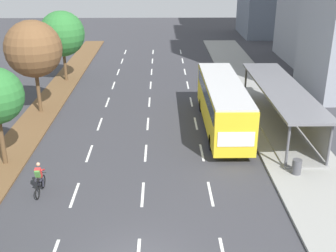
{
  "coord_description": "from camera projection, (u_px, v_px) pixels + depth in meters",
  "views": [
    {
      "loc": [
        0.98,
        -13.26,
        11.45
      ],
      "look_at": [
        1.41,
        11.69,
        1.2
      ],
      "focal_mm": 44.86,
      "sensor_mm": 36.0,
      "label": 1
    }
  ],
  "objects": [
    {
      "name": "median_strip",
      "position": [
        50.0,
        102.0,
        34.94
      ],
      "size": [
        2.6,
        52.0,
        0.12
      ],
      "primitive_type": "cube",
      "color": "brown",
      "rests_on": "ground"
    },
    {
      "name": "sidewalk_right",
      "position": [
        259.0,
        100.0,
        35.22
      ],
      "size": [
        4.5,
        52.0,
        0.15
      ],
      "primitive_type": "cube",
      "color": "gray",
      "rests_on": "ground"
    },
    {
      "name": "lane_divider_left",
      "position": [
        104.0,
        112.0,
        32.73
      ],
      "size": [
        0.14,
        45.99,
        0.01
      ],
      "color": "white",
      "rests_on": "ground"
    },
    {
      "name": "lane_divider_center",
      "position": [
        149.0,
        112.0,
        32.78
      ],
      "size": [
        0.14,
        45.99,
        0.01
      ],
      "color": "white",
      "rests_on": "ground"
    },
    {
      "name": "lane_divider_right",
      "position": [
        193.0,
        112.0,
        32.84
      ],
      "size": [
        0.14,
        45.99,
        0.01
      ],
      "color": "white",
      "rests_on": "ground"
    },
    {
      "name": "bus_shelter",
      "position": [
        284.0,
        103.0,
        29.2
      ],
      "size": [
        2.9,
        13.47,
        2.86
      ],
      "color": "gray",
      "rests_on": "sidewalk_right"
    },
    {
      "name": "bus",
      "position": [
        223.0,
        101.0,
        28.98
      ],
      "size": [
        2.54,
        11.29,
        3.37
      ],
      "color": "yellow",
      "rests_on": "ground"
    },
    {
      "name": "cyclist",
      "position": [
        39.0,
        180.0,
        21.4
      ],
      "size": [
        0.46,
        1.82,
        1.71
      ],
      "color": "black",
      "rests_on": "ground"
    },
    {
      "name": "median_tree_third",
      "position": [
        33.0,
        49.0,
        30.83
      ],
      "size": [
        4.21,
        4.21,
        6.97
      ],
      "color": "brown",
      "rests_on": "median_strip"
    },
    {
      "name": "median_tree_fourth",
      "position": [
        62.0,
        34.0,
        39.1
      ],
      "size": [
        4.2,
        4.2,
        6.55
      ],
      "color": "brown",
      "rests_on": "median_strip"
    },
    {
      "name": "trash_bin",
      "position": [
        297.0,
        167.0,
        23.15
      ],
      "size": [
        0.52,
        0.52,
        0.85
      ],
      "primitive_type": "cylinder",
      "color": "#4C4C51",
      "rests_on": "sidewalk_right"
    }
  ]
}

